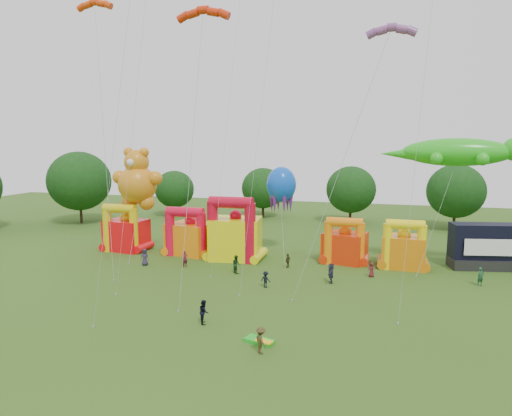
% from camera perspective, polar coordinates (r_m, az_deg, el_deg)
% --- Properties ---
extents(ground, '(160.00, 160.00, 0.00)m').
position_cam_1_polar(ground, '(30.08, -11.39, -18.74)').
color(ground, '#325317').
rests_on(ground, ground).
extents(tree_ring, '(119.82, 121.88, 12.07)m').
position_cam_1_polar(tree_ring, '(28.85, -13.25, -6.66)').
color(tree_ring, '#352314').
rests_on(tree_ring, ground).
extents(bouncy_castle_0, '(5.23, 4.42, 6.05)m').
position_cam_1_polar(bouncy_castle_0, '(59.81, -16.01, -2.94)').
color(bouncy_castle_0, red).
rests_on(bouncy_castle_0, ground).
extents(bouncy_castle_1, '(5.96, 5.18, 5.97)m').
position_cam_1_polar(bouncy_castle_1, '(56.16, -8.29, -3.46)').
color(bouncy_castle_1, orange).
rests_on(bouncy_castle_1, ground).
extents(bouncy_castle_2, '(6.22, 5.23, 7.51)m').
position_cam_1_polar(bouncy_castle_2, '(53.18, -2.66, -3.42)').
color(bouncy_castle_2, yellow).
rests_on(bouncy_castle_2, ground).
extents(bouncy_castle_3, '(5.23, 4.59, 5.34)m').
position_cam_1_polar(bouncy_castle_3, '(52.72, 11.01, -4.53)').
color(bouncy_castle_3, red).
rests_on(bouncy_castle_3, ground).
extents(bouncy_castle_4, '(4.58, 3.73, 5.48)m').
position_cam_1_polar(bouncy_castle_4, '(52.13, 17.96, -4.87)').
color(bouncy_castle_4, orange).
rests_on(bouncy_castle_4, ground).
extents(stage_trailer, '(7.92, 4.19, 4.91)m').
position_cam_1_polar(stage_trailer, '(55.34, 26.88, -4.35)').
color(stage_trailer, black).
rests_on(stage_trailer, ground).
extents(teddy_bear_kite, '(6.65, 8.50, 13.03)m').
position_cam_1_polar(teddy_bear_kite, '(57.38, -14.75, 1.17)').
color(teddy_bear_kite, orange).
rests_on(teddy_bear_kite, ground).
extents(gecko_kite, '(14.32, 6.25, 14.15)m').
position_cam_1_polar(gecko_kite, '(51.14, 22.62, 2.22)').
color(gecko_kite, green).
rests_on(gecko_kite, ground).
extents(octopus_kite, '(4.11, 9.89, 10.68)m').
position_cam_1_polar(octopus_kite, '(54.10, 3.30, -1.08)').
color(octopus_kite, blue).
rests_on(octopus_kite, ground).
extents(parafoil_kites, '(34.67, 13.24, 29.37)m').
position_cam_1_polar(parafoil_kites, '(44.08, -8.04, 7.66)').
color(parafoil_kites, red).
rests_on(parafoil_kites, ground).
extents(diamond_kites, '(26.69, 20.87, 36.04)m').
position_cam_1_polar(diamond_kites, '(40.41, -3.95, 11.65)').
color(diamond_kites, '#C10938').
rests_on(diamond_kites, ground).
extents(folded_kite_bundle, '(2.21, 1.56, 0.31)m').
position_cam_1_polar(folded_kite_bundle, '(32.38, 0.48, -16.26)').
color(folded_kite_bundle, green).
rests_on(folded_kite_bundle, ground).
extents(spectator_0, '(1.02, 0.76, 1.88)m').
position_cam_1_polar(spectator_0, '(52.23, -13.74, -5.99)').
color(spectator_0, '#2C2640').
rests_on(spectator_0, ground).
extents(spectator_1, '(0.73, 0.79, 1.81)m').
position_cam_1_polar(spectator_1, '(50.74, -8.87, -6.31)').
color(spectator_1, '#581926').
rests_on(spectator_1, ground).
extents(spectator_2, '(1.17, 1.17, 1.92)m').
position_cam_1_polar(spectator_2, '(47.91, -2.49, -7.03)').
color(spectator_2, '#16391A').
rests_on(spectator_2, ground).
extents(spectator_3, '(1.12, 0.82, 1.55)m').
position_cam_1_polar(spectator_3, '(43.37, 1.21, -8.92)').
color(spectator_3, black).
rests_on(spectator_3, ground).
extents(spectator_4, '(0.67, 1.00, 1.58)m').
position_cam_1_polar(spectator_4, '(50.06, 4.01, -6.57)').
color(spectator_4, '#3E3618').
rests_on(spectator_4, ground).
extents(spectator_5, '(0.77, 1.86, 1.95)m').
position_cam_1_polar(spectator_5, '(45.21, 9.34, -8.04)').
color(spectator_5, '#2D2944').
rests_on(spectator_5, ground).
extents(spectator_6, '(0.89, 0.83, 1.52)m').
position_cam_1_polar(spectator_6, '(48.04, 14.22, -7.48)').
color(spectator_6, maroon).
rests_on(spectator_6, ground).
extents(spectator_7, '(0.78, 0.69, 1.81)m').
position_cam_1_polar(spectator_7, '(48.71, 26.25, -7.70)').
color(spectator_7, '#1C472B').
rests_on(spectator_7, ground).
extents(spectator_8, '(0.99, 1.09, 1.82)m').
position_cam_1_polar(spectator_8, '(35.41, -6.52, -12.76)').
color(spectator_8, black).
rests_on(spectator_8, ground).
extents(spectator_9, '(1.25, 1.30, 1.78)m').
position_cam_1_polar(spectator_9, '(30.63, 0.61, -16.20)').
color(spectator_9, '#41361A').
rests_on(spectator_9, ground).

